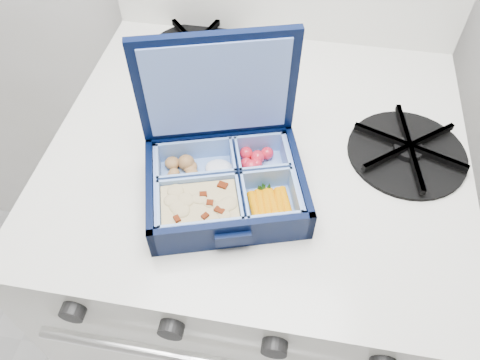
% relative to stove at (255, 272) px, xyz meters
% --- Properties ---
extents(stove, '(0.62, 0.62, 0.93)m').
position_rel_stove_xyz_m(stove, '(0.00, 0.00, 0.00)').
color(stove, white).
rests_on(stove, floor).
extents(bento_box, '(0.24, 0.21, 0.05)m').
position_rel_stove_xyz_m(bento_box, '(-0.03, -0.14, 0.49)').
color(bento_box, black).
rests_on(bento_box, stove).
extents(burner_grate, '(0.22, 0.22, 0.03)m').
position_rel_stove_xyz_m(burner_grate, '(0.22, -0.01, 0.48)').
color(burner_grate, black).
rests_on(burner_grate, stove).
extents(burner_grate_rear, '(0.21, 0.21, 0.02)m').
position_rel_stove_xyz_m(burner_grate_rear, '(-0.14, 0.17, 0.47)').
color(burner_grate_rear, black).
rests_on(burner_grate_rear, stove).
extents(fork, '(0.08, 0.16, 0.01)m').
position_rel_stove_xyz_m(fork, '(-0.03, 0.00, 0.47)').
color(fork, silver).
rests_on(fork, stove).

